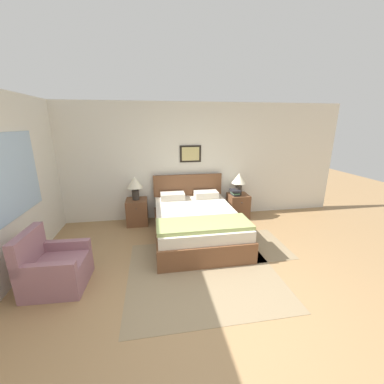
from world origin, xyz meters
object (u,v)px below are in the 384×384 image
Objects in this scene: bed at (196,223)px; armchair at (54,268)px; nightstand_near_window at (137,212)px; nightstand_by_door at (238,206)px; table_lamp_near_window at (135,184)px; table_lamp_by_door at (239,180)px.

armchair is (-2.16, -1.12, -0.02)m from bed.
armchair is 1.46× the size of nightstand_near_window.
armchair is at bearing -149.49° from nightstand_by_door.
armchair reaches higher than nightstand_near_window.
nightstand_near_window is at bearing 180.00° from nightstand_by_door.
table_lamp_near_window is 2.33m from table_lamp_by_door.
table_lamp_by_door is at bearing 0.14° from nightstand_near_window.
nightstand_near_window is at bearing 155.48° from armchair.
table_lamp_by_door is (2.33, 0.00, 0.00)m from table_lamp_near_window.
table_lamp_near_window is (-0.01, 0.01, 0.62)m from nightstand_near_window.
nightstand_by_door is (3.32, 1.96, 0.01)m from armchair.
armchair is at bearing -116.70° from table_lamp_near_window.
bed reaches higher than nightstand_by_door.
nightstand_near_window is (1.00, 1.96, 0.01)m from armchair.
table_lamp_by_door is (-0.01, 0.01, 0.62)m from nightstand_by_door.
table_lamp_by_door reaches higher than nightstand_near_window.
table_lamp_by_door is at bearing 145.84° from nightstand_by_door.
armchair is at bearing -152.60° from bed.
bed is 2.63× the size of armchair.
armchair is at bearing -117.00° from nightstand_near_window.
table_lamp_by_door reaches higher than nightstand_by_door.
table_lamp_by_door is (1.15, 0.84, 0.61)m from bed.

